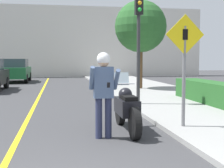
{
  "coord_description": "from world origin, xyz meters",
  "views": [
    {
      "loc": [
        0.24,
        -3.52,
        1.64
      ],
      "look_at": [
        1.47,
        3.55,
        1.07
      ],
      "focal_mm": 50.0,
      "sensor_mm": 36.0,
      "label": 1
    }
  ],
  "objects_px": {
    "motorcycle": "(127,109)",
    "parked_car_green": "(16,70)",
    "street_tree": "(141,27)",
    "crossing_sign": "(184,59)",
    "traffic_light": "(139,27)",
    "person_biker": "(104,86)"
  },
  "relations": [
    {
      "from": "person_biker",
      "to": "crossing_sign",
      "type": "distance_m",
      "value": 2.01
    },
    {
      "from": "motorcycle",
      "to": "person_biker",
      "type": "relative_size",
      "value": 1.24
    },
    {
      "from": "street_tree",
      "to": "motorcycle",
      "type": "bearing_deg",
      "value": -106.83
    },
    {
      "from": "crossing_sign",
      "to": "person_biker",
      "type": "bearing_deg",
      "value": -169.5
    },
    {
      "from": "motorcycle",
      "to": "parked_car_green",
      "type": "distance_m",
      "value": 17.03
    },
    {
      "from": "crossing_sign",
      "to": "parked_car_green",
      "type": "relative_size",
      "value": 0.6
    },
    {
      "from": "traffic_light",
      "to": "parked_car_green",
      "type": "distance_m",
      "value": 14.24
    },
    {
      "from": "motorcycle",
      "to": "street_tree",
      "type": "distance_m",
      "value": 9.93
    },
    {
      "from": "motorcycle",
      "to": "crossing_sign",
      "type": "relative_size",
      "value": 0.87
    },
    {
      "from": "person_biker",
      "to": "street_tree",
      "type": "xyz_separation_m",
      "value": [
        3.37,
        9.66,
        2.25
      ]
    },
    {
      "from": "motorcycle",
      "to": "parked_car_green",
      "type": "bearing_deg",
      "value": 105.44
    },
    {
      "from": "motorcycle",
      "to": "person_biker",
      "type": "xyz_separation_m",
      "value": [
        -0.61,
        -0.55,
        0.59
      ]
    },
    {
      "from": "crossing_sign",
      "to": "street_tree",
      "type": "height_order",
      "value": "street_tree"
    },
    {
      "from": "person_biker",
      "to": "traffic_light",
      "type": "xyz_separation_m",
      "value": [
        1.81,
        4.07,
        1.64
      ]
    },
    {
      "from": "parked_car_green",
      "to": "street_tree",
      "type": "bearing_deg",
      "value": -45.03
    },
    {
      "from": "person_biker",
      "to": "street_tree",
      "type": "bearing_deg",
      "value": 70.78
    },
    {
      "from": "traffic_light",
      "to": "street_tree",
      "type": "bearing_deg",
      "value": 74.39
    },
    {
      "from": "street_tree",
      "to": "traffic_light",
      "type": "bearing_deg",
      "value": -105.61
    },
    {
      "from": "motorcycle",
      "to": "parked_car_green",
      "type": "height_order",
      "value": "parked_car_green"
    },
    {
      "from": "street_tree",
      "to": "crossing_sign",
      "type": "bearing_deg",
      "value": -98.96
    },
    {
      "from": "motorcycle",
      "to": "parked_car_green",
      "type": "xyz_separation_m",
      "value": [
        -4.53,
        16.41,
        0.34
      ]
    },
    {
      "from": "person_biker",
      "to": "traffic_light",
      "type": "relative_size",
      "value": 0.47
    }
  ]
}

